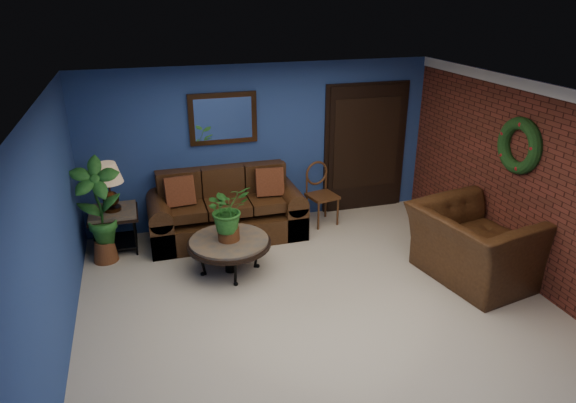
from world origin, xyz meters
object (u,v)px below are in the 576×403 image
object	(u,v)px
sofa	(226,214)
armchair	(476,245)
end_table	(114,219)
coffee_table	(229,243)
table_lamp	(108,181)
side_chair	(320,189)

from	to	relation	value
sofa	armchair	bearing A→B (deg)	-37.68
sofa	end_table	size ratio (longest dim) A/B	3.40
sofa	end_table	bearing A→B (deg)	-178.71
coffee_table	table_lamp	size ratio (longest dim) A/B	1.63
end_table	side_chair	distance (m)	3.14
sofa	coffee_table	xyz separation A→B (m)	(-0.16, -1.13, 0.08)
armchair	table_lamp	bearing A→B (deg)	53.64
sofa	side_chair	bearing A→B (deg)	1.33
table_lamp	side_chair	bearing A→B (deg)	1.31
end_table	armchair	distance (m)	4.94
end_table	table_lamp	world-z (taller)	table_lamp
side_chair	armchair	distance (m)	2.58
coffee_table	armchair	xyz separation A→B (m)	(3.00, -1.06, 0.06)
coffee_table	side_chair	world-z (taller)	side_chair
table_lamp	coffee_table	bearing A→B (deg)	-37.02
side_chair	table_lamp	bearing A→B (deg)	169.37
coffee_table	table_lamp	distance (m)	1.93
table_lamp	side_chair	xyz separation A→B (m)	(3.14, 0.07, -0.49)
table_lamp	end_table	bearing A→B (deg)	-45.00
coffee_table	armchair	size ratio (longest dim) A/B	0.75
sofa	end_table	xyz separation A→B (m)	(-1.61, -0.04, 0.13)
sofa	side_chair	distance (m)	1.55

